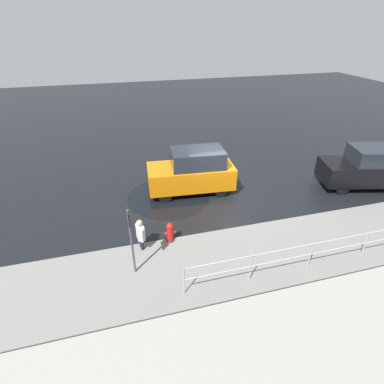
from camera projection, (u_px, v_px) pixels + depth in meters
name	position (u px, v px, depth m)	size (l,w,h in m)	color
ground_plane	(221.00, 194.00, 13.93)	(60.00, 60.00, 0.00)	black
kerb_strip	(263.00, 253.00, 10.41)	(24.00, 3.20, 0.04)	slate
moving_hatchback	(193.00, 171.00, 13.70)	(4.03, 2.03, 2.06)	orange
parked_sedan	(371.00, 167.00, 14.13)	(4.60, 2.77, 1.98)	black
fire_hydrant	(170.00, 233.00, 10.79)	(0.42, 0.31, 0.80)	red
pedestrian	(140.00, 233.00, 10.30)	(0.28, 0.57, 1.22)	silver
metal_railing	(312.00, 251.00, 9.46)	(8.37, 0.04, 1.05)	#B7BABF
sign_post	(130.00, 233.00, 8.86)	(0.07, 0.44, 2.40)	#4C4C51
puddle_patch	(169.00, 196.00, 13.75)	(3.77, 3.77, 0.01)	black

